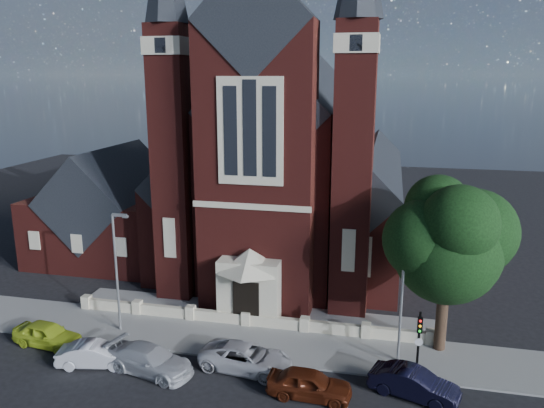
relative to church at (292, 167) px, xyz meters
The scene contains 16 objects.
ground 11.40m from the church, 90.00° to the right, with size 120.00×120.00×0.00m, color black.
pavement_strip 20.18m from the church, 90.00° to the right, with size 60.00×5.00×0.12m, color gray.
forecourt_paving 16.60m from the church, 90.00° to the right, with size 26.00×3.00×0.14m, color gray.
forecourt_wall 18.37m from the church, 90.00° to the right, with size 24.00×0.40×0.90m, color beige.
church is the anchor object (origin of this frame).
parish_hall 17.26m from the church, 162.84° to the right, with size 12.00×12.20×10.24m.
street_tree 21.38m from the church, 53.83° to the right, with size 6.40×6.60×10.70m.
street_lamp_left 20.84m from the church, 112.66° to the right, with size 1.16×0.22×8.09m.
street_lamp_right 21.76m from the church, 61.96° to the right, with size 1.16×0.22×8.09m.
traffic_signal 23.94m from the church, 61.80° to the right, with size 0.28×0.42×4.00m.
car_lime_van 25.69m from the church, 117.81° to the right, with size 1.79×4.45×1.52m, color #BAD42A.
car_silver_a 25.48m from the church, 107.34° to the right, with size 1.51×4.33×1.43m, color #B7B9C0.
car_silver_b 24.65m from the church, 99.37° to the right, with size 2.15×5.28×1.53m, color #B0B2B8.
car_white_suv 23.00m from the church, 86.18° to the right, with size 2.49×5.41×1.50m, color silver.
car_dark_red 25.29m from the church, 77.09° to the right, with size 1.81×4.49×1.53m, color #4C1C0D.
car_navy 25.90m from the church, 64.24° to the right, with size 1.62×4.66×1.53m, color black.
Camera 1 is at (8.95, -25.27, 16.57)m, focal length 35.00 mm.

